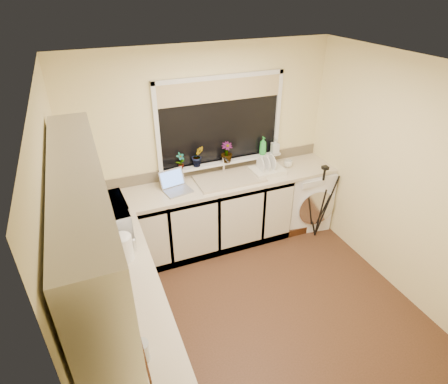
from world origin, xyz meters
TOP-DOWN VIEW (x-y plane):
  - floor at (0.00, 0.00)m, footprint 3.20×3.20m
  - ceiling at (0.00, 0.00)m, footprint 3.20×3.20m
  - wall_back at (0.00, 1.50)m, footprint 3.20×0.00m
  - wall_front at (0.00, -1.50)m, footprint 3.20×0.00m
  - wall_left at (-1.60, 0.00)m, footprint 0.00×3.00m
  - wall_right at (1.60, 0.00)m, footprint 0.00×3.00m
  - base_cabinet_back at (-0.33, 1.20)m, footprint 2.55×0.60m
  - base_cabinet_left at (-1.30, -0.30)m, footprint 0.54×2.40m
  - worktop_back at (0.00, 1.20)m, footprint 3.20×0.60m
  - worktop_left at (-1.30, -0.30)m, footprint 0.60×2.40m
  - upper_cabinet at (-1.44, -0.45)m, footprint 0.28×1.90m
  - splashback_left at (-1.59, -0.30)m, footprint 0.02×2.40m
  - splashback_back at (0.00, 1.49)m, footprint 3.20×0.02m
  - window_glass at (0.20, 1.49)m, footprint 1.50×0.02m
  - window_blind at (0.20, 1.46)m, footprint 1.50×0.02m
  - windowsill at (0.20, 1.43)m, footprint 1.60×0.14m
  - sink at (0.20, 1.20)m, footprint 0.82×0.46m
  - faucet at (0.20, 1.38)m, footprint 0.03×0.03m
  - washing_machine at (1.32, 1.18)m, footprint 0.67×0.66m
  - laptop at (-0.47, 1.22)m, footprint 0.35×0.36m
  - kettle at (-1.22, 0.21)m, footprint 0.17×0.17m
  - dish_rack at (0.71, 1.18)m, footprint 0.41×0.31m
  - tripod at (1.32, 0.82)m, footprint 0.53×0.53m
  - glass_jug at (-1.28, -0.84)m, footprint 0.10×0.10m
  - steel_jar at (-1.36, -0.15)m, footprint 0.07×0.07m
  - microwave at (-1.30, 0.63)m, footprint 0.43×0.60m
  - plant_a at (-0.34, 1.41)m, footprint 0.13×0.11m
  - plant_b at (-0.13, 1.41)m, footprint 0.16×0.13m
  - plant_c at (0.24, 1.39)m, footprint 0.16×0.16m
  - soap_bottle_green at (0.76, 1.42)m, footprint 0.10×0.10m
  - soap_bottle_clear at (0.93, 1.39)m, footprint 0.10×0.10m
  - cup_back at (1.05, 1.23)m, footprint 0.13×0.13m
  - cup_left at (-1.35, -0.51)m, footprint 0.11×0.11m

SIDE VIEW (x-z plane):
  - floor at x=0.00m, z-range 0.00..0.00m
  - washing_machine at x=1.32m, z-range 0.00..0.85m
  - base_cabinet_back at x=-0.33m, z-range 0.00..0.86m
  - base_cabinet_left at x=-1.30m, z-range 0.00..0.86m
  - tripod at x=1.32m, z-range 0.00..1.04m
  - worktop_back at x=0.00m, z-range 0.86..0.90m
  - worktop_left at x=-1.30m, z-range 0.86..0.90m
  - sink at x=0.20m, z-range 0.90..0.93m
  - dish_rack at x=0.71m, z-range 0.90..0.96m
  - cup_left at x=-1.35m, z-range 0.90..0.99m
  - cup_back at x=1.05m, z-range 0.90..0.99m
  - steel_jar at x=-1.36m, z-range 0.90..1.00m
  - laptop at x=-0.47m, z-range 0.85..1.06m
  - splashback_back at x=0.00m, z-range 0.90..1.04m
  - glass_jug at x=-1.28m, z-range 0.90..1.05m
  - kettle at x=-1.22m, z-range 0.90..1.13m
  - faucet at x=0.20m, z-range 0.90..1.14m
  - windowsill at x=0.20m, z-range 1.02..1.05m
  - microwave at x=-1.30m, z-range 0.90..1.22m
  - splashback_left at x=-1.59m, z-range 0.90..1.35m
  - soap_bottle_clear at x=0.93m, z-range 1.05..1.25m
  - plant_a at x=-0.34m, z-range 1.05..1.26m
  - soap_bottle_green at x=0.76m, z-range 1.05..1.29m
  - plant_c at x=0.24m, z-range 1.05..1.30m
  - plant_b at x=-0.13m, z-range 1.05..1.32m
  - wall_back at x=0.00m, z-range -0.38..2.83m
  - wall_front at x=0.00m, z-range -0.38..2.83m
  - wall_left at x=-1.60m, z-range -0.27..2.73m
  - wall_right at x=1.60m, z-range -0.27..2.73m
  - window_glass at x=0.20m, z-range 1.05..2.05m
  - upper_cabinet at x=-1.44m, z-range 1.45..2.15m
  - window_blind at x=0.20m, z-range 1.80..2.05m
  - ceiling at x=0.00m, z-range 2.45..2.45m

